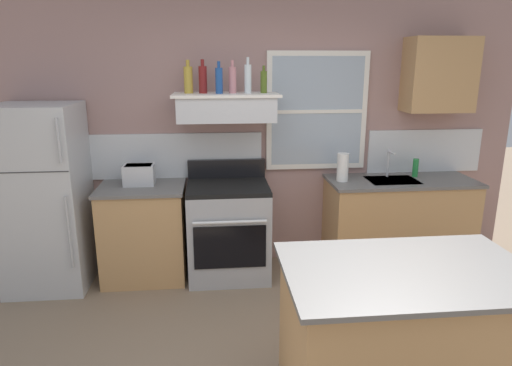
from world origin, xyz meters
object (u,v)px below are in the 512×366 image
object	(u,v)px
bottle_red_label_wine	(203,79)
stove_range	(229,229)
bottle_champagne_gold_foil	(188,79)
bottle_clear_tall	(248,78)
bottle_blue_liqueur	(219,80)
bottle_rose_pink	(233,79)
bottle_olive_oil_square	(264,82)
kitchen_island	(402,340)
paper_towel_roll	(343,167)
toaster	(139,174)
refrigerator	(45,198)
dish_soap_bottle	(415,168)

from	to	relation	value
bottle_red_label_wine	stove_range	bearing A→B (deg)	-30.83
bottle_champagne_gold_foil	bottle_clear_tall	distance (m)	0.54
bottle_blue_liqueur	stove_range	bearing A→B (deg)	-42.64
bottle_champagne_gold_foil	stove_range	bearing A→B (deg)	-22.65
bottle_champagne_gold_foil	bottle_red_label_wine	xyz separation A→B (m)	(0.13, -0.02, 0.00)
bottle_rose_pink	bottle_olive_oil_square	size ratio (longest dim) A/B	1.19
bottle_olive_oil_square	bottle_rose_pink	bearing A→B (deg)	175.98
stove_range	bottle_red_label_wine	xyz separation A→B (m)	(-0.20, 0.12, 1.41)
bottle_red_label_wine	kitchen_island	distance (m)	2.70
bottle_clear_tall	paper_towel_roll	size ratio (longest dim) A/B	1.17
bottle_champagne_gold_foil	kitchen_island	bearing A→B (deg)	-57.62
bottle_rose_pink	paper_towel_roll	xyz separation A→B (m)	(1.04, -0.08, -0.82)
bottle_red_label_wine	kitchen_island	world-z (taller)	bottle_red_label_wine
bottle_red_label_wine	paper_towel_roll	bearing A→B (deg)	-3.69
paper_towel_roll	kitchen_island	bearing A→B (deg)	-94.98
bottle_blue_liqueur	bottle_clear_tall	world-z (taller)	bottle_clear_tall
toaster	bottle_olive_oil_square	xyz separation A→B (m)	(1.16, 0.01, 0.84)
bottle_red_label_wine	bottle_clear_tall	distance (m)	0.41
bottle_champagne_gold_foil	kitchen_island	world-z (taller)	bottle_champagne_gold_foil
bottle_red_label_wine	paper_towel_roll	distance (m)	1.55
bottle_rose_pink	toaster	bearing A→B (deg)	-178.25
refrigerator	kitchen_island	world-z (taller)	refrigerator
bottle_rose_pink	kitchen_island	xyz separation A→B (m)	(0.88, -1.98, -1.41)
bottle_champagne_gold_foil	paper_towel_roll	size ratio (longest dim) A/B	1.09
bottle_rose_pink	bottle_clear_tall	bearing A→B (deg)	-15.21
bottle_red_label_wine	paper_towel_roll	world-z (taller)	bottle_red_label_wine
bottle_blue_liqueur	bottle_clear_tall	distance (m)	0.26
stove_range	bottle_champagne_gold_foil	xyz separation A→B (m)	(-0.33, 0.14, 1.40)
toaster	bottle_blue_liqueur	distance (m)	1.14
refrigerator	bottle_blue_liqueur	bearing A→B (deg)	2.82
stove_range	bottle_red_label_wine	size ratio (longest dim) A/B	3.65
bottle_red_label_wine	dish_soap_bottle	bearing A→B (deg)	0.43
refrigerator	bottle_clear_tall	bearing A→B (deg)	3.06
bottle_clear_tall	bottle_rose_pink	bearing A→B (deg)	164.79
refrigerator	kitchen_island	size ratio (longest dim) A/B	1.20
stove_range	bottle_olive_oil_square	xyz separation A→B (m)	(0.35, 0.09, 1.38)
bottle_champagne_gold_foil	kitchen_island	size ratio (longest dim) A/B	0.21
bottle_rose_pink	kitchen_island	bearing A→B (deg)	-66.16
bottle_blue_liqueur	bottle_olive_oil_square	size ratio (longest dim) A/B	1.16
bottle_champagne_gold_foil	bottle_red_label_wine	bearing A→B (deg)	-7.81
stove_range	paper_towel_roll	bearing A→B (deg)	1.94
paper_towel_roll	dish_soap_bottle	size ratio (longest dim) A/B	1.50
toaster	kitchen_island	size ratio (longest dim) A/B	0.21
stove_range	bottle_clear_tall	bearing A→B (deg)	20.85
dish_soap_bottle	kitchen_island	distance (m)	2.28
bottle_champagne_gold_foil	paper_towel_roll	world-z (taller)	bottle_champagne_gold_foil
toaster	bottle_champagne_gold_foil	xyz separation A→B (m)	(0.48, 0.05, 0.86)
toaster	stove_range	distance (m)	0.99
bottle_blue_liqueur	bottle_olive_oil_square	bearing A→B (deg)	5.32
bottle_red_label_wine	refrigerator	bearing A→B (deg)	-174.28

